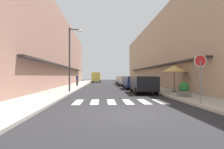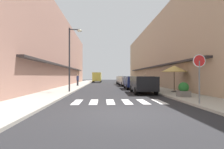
{
  "view_description": "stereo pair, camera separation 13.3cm",
  "coord_description": "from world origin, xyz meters",
  "px_view_note": "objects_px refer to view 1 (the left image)",
  "views": [
    {
      "loc": [
        -1.01,
        -7.43,
        1.49
      ],
      "look_at": [
        -0.02,
        11.24,
        1.65
      ],
      "focal_mm": 30.23,
      "sensor_mm": 36.0,
      "label": 1
    },
    {
      "loc": [
        -0.88,
        -7.44,
        1.49
      ],
      "look_at": [
        -0.02,
        11.24,
        1.65
      ],
      "focal_mm": 30.23,
      "sensor_mm": 36.0,
      "label": 2
    }
  ],
  "objects_px": {
    "parked_car_far": "(126,80)",
    "pedestrian_walking_near": "(145,80)",
    "parked_car_near": "(143,83)",
    "delivery_van": "(96,76)",
    "round_street_sign": "(200,66)",
    "street_lamp": "(72,53)",
    "cafe_umbrella": "(174,69)",
    "pedestrian_walking_far": "(77,80)",
    "parked_car_mid": "(133,81)",
    "planter_corner": "(184,90)",
    "parked_car_distant": "(121,79)"
  },
  "relations": [
    {
      "from": "parked_car_near",
      "to": "round_street_sign",
      "type": "height_order",
      "value": "round_street_sign"
    },
    {
      "from": "pedestrian_walking_near",
      "to": "round_street_sign",
      "type": "bearing_deg",
      "value": -11.29
    },
    {
      "from": "round_street_sign",
      "to": "street_lamp",
      "type": "distance_m",
      "value": 10.95
    },
    {
      "from": "cafe_umbrella",
      "to": "parked_car_far",
      "type": "bearing_deg",
      "value": 103.27
    },
    {
      "from": "planter_corner",
      "to": "street_lamp",
      "type": "bearing_deg",
      "value": 151.12
    },
    {
      "from": "parked_car_near",
      "to": "street_lamp",
      "type": "distance_m",
      "value": 6.83
    },
    {
      "from": "parked_car_distant",
      "to": "street_lamp",
      "type": "xyz_separation_m",
      "value": [
        -6.24,
        -17.44,
        2.65
      ]
    },
    {
      "from": "parked_car_far",
      "to": "pedestrian_walking_near",
      "type": "xyz_separation_m",
      "value": [
        2.05,
        -3.86,
        0.11
      ]
    },
    {
      "from": "parked_car_distant",
      "to": "planter_corner",
      "type": "bearing_deg",
      "value": -84.89
    },
    {
      "from": "parked_car_near",
      "to": "pedestrian_walking_near",
      "type": "xyz_separation_m",
      "value": [
        2.05,
        8.17,
        0.11
      ]
    },
    {
      "from": "round_street_sign",
      "to": "pedestrian_walking_near",
      "type": "bearing_deg",
      "value": 87.49
    },
    {
      "from": "parked_car_distant",
      "to": "parked_car_mid",
      "type": "bearing_deg",
      "value": -90.0
    },
    {
      "from": "delivery_van",
      "to": "cafe_umbrella",
      "type": "relative_size",
      "value": 2.37
    },
    {
      "from": "parked_car_distant",
      "to": "pedestrian_walking_far",
      "type": "height_order",
      "value": "pedestrian_walking_far"
    },
    {
      "from": "parked_car_near",
      "to": "pedestrian_walking_near",
      "type": "height_order",
      "value": "pedestrian_walking_near"
    },
    {
      "from": "pedestrian_walking_far",
      "to": "delivery_van",
      "type": "bearing_deg",
      "value": 5.77
    },
    {
      "from": "street_lamp",
      "to": "planter_corner",
      "type": "xyz_separation_m",
      "value": [
        8.21,
        -4.53,
        -2.99
      ]
    },
    {
      "from": "street_lamp",
      "to": "cafe_umbrella",
      "type": "bearing_deg",
      "value": -4.23
    },
    {
      "from": "delivery_van",
      "to": "cafe_umbrella",
      "type": "height_order",
      "value": "cafe_umbrella"
    },
    {
      "from": "street_lamp",
      "to": "cafe_umbrella",
      "type": "xyz_separation_m",
      "value": [
        9.04,
        -0.67,
        -1.43
      ]
    },
    {
      "from": "parked_car_mid",
      "to": "pedestrian_walking_near",
      "type": "relative_size",
      "value": 2.55
    },
    {
      "from": "parked_car_distant",
      "to": "pedestrian_walking_far",
      "type": "relative_size",
      "value": 2.53
    },
    {
      "from": "round_street_sign",
      "to": "pedestrian_walking_near",
      "type": "distance_m",
      "value": 15.08
    },
    {
      "from": "delivery_van",
      "to": "pedestrian_walking_far",
      "type": "relative_size",
      "value": 3.37
    },
    {
      "from": "delivery_van",
      "to": "planter_corner",
      "type": "relative_size",
      "value": 5.66
    },
    {
      "from": "parked_car_distant",
      "to": "planter_corner",
      "type": "xyz_separation_m",
      "value": [
        1.96,
        -21.97,
        -0.35
      ]
    },
    {
      "from": "delivery_van",
      "to": "street_lamp",
      "type": "height_order",
      "value": "street_lamp"
    },
    {
      "from": "parked_car_far",
      "to": "cafe_umbrella",
      "type": "bearing_deg",
      "value": -76.73
    },
    {
      "from": "parked_car_near",
      "to": "pedestrian_walking_near",
      "type": "relative_size",
      "value": 2.56
    },
    {
      "from": "pedestrian_walking_near",
      "to": "pedestrian_walking_far",
      "type": "xyz_separation_m",
      "value": [
        -9.18,
        3.3,
        -0.06
      ]
    },
    {
      "from": "pedestrian_walking_far",
      "to": "pedestrian_walking_near",
      "type": "bearing_deg",
      "value": -96.98
    },
    {
      "from": "parked_car_far",
      "to": "round_street_sign",
      "type": "xyz_separation_m",
      "value": [
        1.4,
        -18.9,
        1.08
      ]
    },
    {
      "from": "parked_car_near",
      "to": "delivery_van",
      "type": "height_order",
      "value": "delivery_van"
    },
    {
      "from": "parked_car_far",
      "to": "planter_corner",
      "type": "distance_m",
      "value": 15.86
    },
    {
      "from": "planter_corner",
      "to": "pedestrian_walking_far",
      "type": "height_order",
      "value": "pedestrian_walking_far"
    },
    {
      "from": "parked_car_mid",
      "to": "street_lamp",
      "type": "xyz_separation_m",
      "value": [
        -6.24,
        -4.7,
        2.65
      ]
    },
    {
      "from": "parked_car_near",
      "to": "parked_car_mid",
      "type": "distance_m",
      "value": 5.52
    },
    {
      "from": "delivery_van",
      "to": "street_lamp",
      "type": "distance_m",
      "value": 28.85
    },
    {
      "from": "delivery_van",
      "to": "pedestrian_walking_far",
      "type": "bearing_deg",
      "value": -97.01
    },
    {
      "from": "parked_car_mid",
      "to": "cafe_umbrella",
      "type": "bearing_deg",
      "value": -62.44
    },
    {
      "from": "delivery_van",
      "to": "planter_corner",
      "type": "distance_m",
      "value": 33.98
    },
    {
      "from": "round_street_sign",
      "to": "parked_car_near",
      "type": "bearing_deg",
      "value": 101.49
    },
    {
      "from": "parked_car_far",
      "to": "delivery_van",
      "type": "height_order",
      "value": "delivery_van"
    },
    {
      "from": "parked_car_mid",
      "to": "delivery_van",
      "type": "distance_m",
      "value": 24.54
    },
    {
      "from": "parked_car_mid",
      "to": "planter_corner",
      "type": "xyz_separation_m",
      "value": [
        1.96,
        -9.22,
        -0.35
      ]
    },
    {
      "from": "parked_car_near",
      "to": "cafe_umbrella",
      "type": "relative_size",
      "value": 1.92
    },
    {
      "from": "parked_car_far",
      "to": "street_lamp",
      "type": "bearing_deg",
      "value": -119.11
    },
    {
      "from": "parked_car_near",
      "to": "round_street_sign",
      "type": "bearing_deg",
      "value": -78.51
    },
    {
      "from": "delivery_van",
      "to": "pedestrian_walking_far",
      "type": "height_order",
      "value": "delivery_van"
    },
    {
      "from": "parked_car_near",
      "to": "pedestrian_walking_near",
      "type": "bearing_deg",
      "value": 75.88
    }
  ]
}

